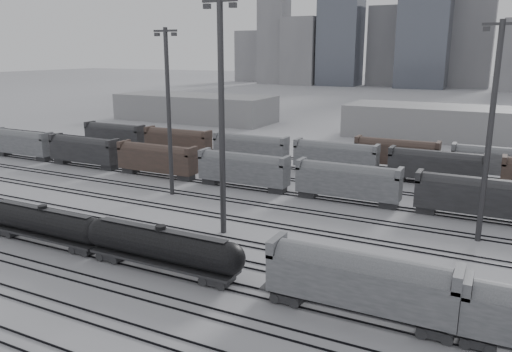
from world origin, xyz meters
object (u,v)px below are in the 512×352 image
at_px(light_mast_c, 222,113).
at_px(hopper_car_a, 359,279).
at_px(tank_car_b, 162,246).
at_px(tank_car_a, 44,222).

bearing_deg(light_mast_c, hopper_car_a, -31.40).
distance_m(tank_car_b, light_mast_c, 16.85).
xyz_separation_m(tank_car_b, hopper_car_a, (19.73, -0.00, 0.78)).
xyz_separation_m(tank_car_a, hopper_car_a, (36.07, -0.00, 0.92)).
height_order(tank_car_b, light_mast_c, light_mast_c).
distance_m(tank_car_a, tank_car_b, 16.34).
distance_m(hopper_car_a, light_mast_c, 25.67).
bearing_deg(tank_car_b, light_mast_c, 90.40).
bearing_deg(hopper_car_a, tank_car_b, 180.00).
xyz_separation_m(tank_car_a, tank_car_b, (16.34, -0.00, 0.14)).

